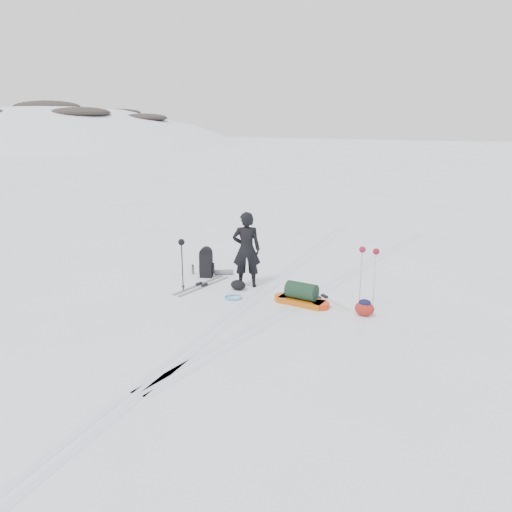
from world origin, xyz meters
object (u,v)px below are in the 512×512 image
Objects in this scene: expedition_rucksack at (208,263)px; pulk_sled at (301,296)px; ski_poles_black at (182,248)px; skier at (246,250)px.

pulk_sled is at bearing -34.07° from expedition_rucksack.
pulk_sled is 3.19m from expedition_rucksack.
ski_poles_black is at bearing -107.90° from expedition_rucksack.
pulk_sled is 3.20m from ski_poles_black.
expedition_rucksack is (-1.31, 0.24, -0.59)m from skier.
skier is 2.01m from pulk_sled.
skier is 1.39× the size of pulk_sled.
skier is at bearing -29.62° from expedition_rucksack.
pulk_sled is 1.05× the size of ski_poles_black.
expedition_rucksack reaches higher than pulk_sled.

